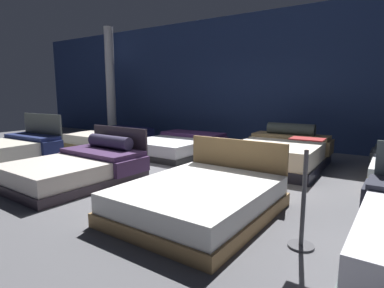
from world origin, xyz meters
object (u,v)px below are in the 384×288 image
at_px(bed_5, 178,145).
at_px(support_pillar, 110,83).
at_px(bed_1, 79,168).
at_px(price_sign, 303,206).
at_px(bed_2, 200,198).
at_px(bed_6, 281,153).
at_px(bed_0, 1,152).
at_px(bed_4, 111,138).

bearing_deg(bed_5, support_pillar, 162.31).
bearing_deg(bed_1, price_sign, -1.63).
bearing_deg(support_pillar, bed_2, -34.89).
relative_size(bed_5, price_sign, 2.09).
bearing_deg(bed_6, price_sign, -69.84).
distance_m(bed_5, price_sign, 4.70).
xyz_separation_m(bed_2, bed_6, (0.06, 2.90, 0.08)).
distance_m(bed_0, bed_6, 5.59).
height_order(bed_5, price_sign, price_sign).
xyz_separation_m(bed_1, bed_5, (-0.02, 2.78, -0.03)).
relative_size(bed_2, bed_4, 0.93).
relative_size(bed_0, bed_6, 1.00).
distance_m(bed_4, bed_5, 2.33).
bearing_deg(bed_6, bed_2, -91.43).
height_order(bed_6, support_pillar, support_pillar).
bearing_deg(support_pillar, bed_6, -11.89).
xyz_separation_m(bed_2, support_pillar, (-5.98, 4.17, 1.56)).
height_order(bed_6, price_sign, price_sign).
height_order(bed_1, bed_2, bed_1).
distance_m(bed_0, support_pillar, 4.52).
relative_size(bed_1, bed_4, 0.95).
bearing_deg(bed_2, support_pillar, 147.26).
xyz_separation_m(bed_1, bed_2, (2.35, -0.11, -0.03)).
bearing_deg(bed_4, support_pillar, 137.11).
height_order(bed_1, support_pillar, support_pillar).
bearing_deg(bed_5, price_sign, -38.68).
bearing_deg(price_sign, bed_2, 171.87).
bearing_deg(bed_0, bed_5, 48.64).
bearing_deg(bed_6, bed_5, -179.88).
bearing_deg(bed_2, bed_1, 179.56).
xyz_separation_m(bed_4, bed_6, (4.75, -0.02, 0.08)).
xyz_separation_m(bed_2, bed_4, (-4.69, 2.92, 0.00)).
height_order(bed_0, bed_4, bed_0).
bearing_deg(bed_1, bed_4, 132.63).
bearing_deg(bed_1, bed_6, 52.05).
xyz_separation_m(bed_5, support_pillar, (-3.61, 1.29, 1.55)).
relative_size(bed_5, bed_6, 1.04).
height_order(bed_2, bed_6, bed_6).
bearing_deg(bed_4, bed_0, -90.26).
xyz_separation_m(bed_0, bed_5, (2.40, 2.80, -0.04)).
distance_m(price_sign, support_pillar, 8.50).
bearing_deg(bed_2, bed_5, 131.51).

